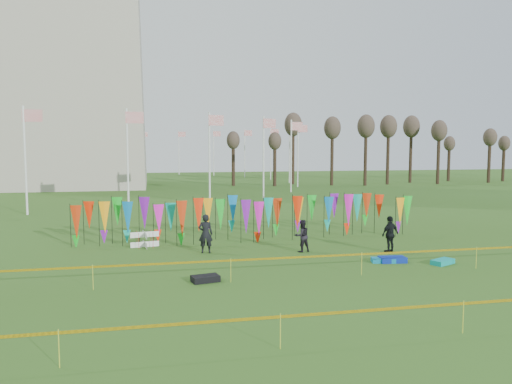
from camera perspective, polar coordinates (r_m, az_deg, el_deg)
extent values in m
plane|color=#2F5217|center=(20.57, 2.46, -8.94)|extent=(160.00, 160.00, 0.00)
cylinder|color=silver|center=(69.95, 3.85, 4.33)|extent=(0.16, 0.16, 8.00)
plane|color=#B51319|center=(70.14, 4.34, 7.02)|extent=(1.40, 0.00, 1.40)
cylinder|color=silver|center=(76.72, 1.69, 4.41)|extent=(0.16, 0.16, 8.00)
plane|color=#B51319|center=(76.89, 2.13, 6.87)|extent=(1.40, 0.00, 1.40)
cylinder|color=silver|center=(82.74, -1.30, 4.47)|extent=(0.16, 0.16, 8.00)
plane|color=#B51319|center=(82.87, -0.90, 6.75)|extent=(1.40, 0.00, 1.40)
cylinder|color=silver|center=(87.79, -4.87, 4.49)|extent=(0.16, 0.16, 8.00)
plane|color=#B51319|center=(87.89, -4.49, 6.65)|extent=(1.40, 0.00, 1.40)
cylinder|color=silver|center=(91.71, -8.82, 4.48)|extent=(0.16, 0.16, 8.00)
plane|color=#B51319|center=(91.76, -8.47, 6.54)|extent=(1.40, 0.00, 1.40)
cylinder|color=silver|center=(94.39, -13.02, 4.42)|extent=(0.16, 0.16, 8.00)
plane|color=#B51319|center=(94.40, -12.69, 6.43)|extent=(1.40, 0.00, 1.40)
cylinder|color=silver|center=(95.75, -17.36, 4.33)|extent=(0.16, 0.16, 8.00)
plane|color=#B51319|center=(95.72, -17.05, 6.31)|extent=(1.40, 0.00, 1.40)
cylinder|color=silver|center=(95.77, -21.74, 4.20)|extent=(0.16, 0.16, 8.00)
plane|color=#B51319|center=(95.69, -21.46, 6.18)|extent=(1.40, 0.00, 1.40)
cylinder|color=silver|center=(94.43, -26.08, 4.03)|extent=(0.16, 0.16, 8.00)
plane|color=#B51319|center=(94.30, -25.81, 6.05)|extent=(1.40, 0.00, 1.40)
cylinder|color=silver|center=(40.36, -24.87, 3.25)|extent=(0.16, 0.16, 8.00)
plane|color=#B51319|center=(40.28, -24.21, 7.97)|extent=(1.40, 0.00, 1.40)
cylinder|color=silver|center=(40.33, -14.46, 3.57)|extent=(0.16, 0.16, 8.00)
plane|color=#B51319|center=(40.36, -13.71, 8.27)|extent=(1.40, 0.00, 1.40)
cylinder|color=silver|center=(43.37, -5.33, 3.81)|extent=(0.16, 0.16, 8.00)
plane|color=#B51319|center=(43.49, -4.58, 8.17)|extent=(1.40, 0.00, 1.40)
cylinder|color=silver|center=(48.73, 0.87, 3.98)|extent=(0.16, 0.16, 8.00)
plane|color=#B51319|center=(48.91, 1.56, 7.85)|extent=(1.40, 0.00, 1.40)
cylinder|color=silver|center=(55.46, 4.04, 4.11)|extent=(0.16, 0.16, 8.00)
plane|color=#B51319|center=(55.66, 4.66, 7.51)|extent=(1.40, 0.00, 1.40)
cylinder|color=silver|center=(62.72, 4.81, 4.23)|extent=(0.16, 0.16, 8.00)
plane|color=#B51319|center=(62.93, 5.36, 7.23)|extent=(1.40, 0.00, 1.40)
cylinder|color=black|center=(26.74, -20.49, -3.46)|extent=(0.03, 0.03, 2.30)
cone|color=red|center=(26.66, -19.91, -2.88)|extent=(0.64, 0.64, 1.60)
cylinder|color=black|center=(26.65, -19.07, -3.45)|extent=(0.03, 0.03, 2.30)
cone|color=#F52B07|center=(26.57, -18.48, -2.86)|extent=(0.64, 0.64, 1.60)
cylinder|color=black|center=(26.57, -17.64, -3.43)|extent=(0.03, 0.03, 2.30)
cone|color=#FF9B0D|center=(26.50, -17.05, -2.84)|extent=(0.64, 0.64, 1.60)
cylinder|color=black|center=(26.51, -16.20, -3.41)|extent=(0.03, 0.03, 2.30)
cone|color=green|center=(26.45, -15.61, -2.82)|extent=(0.64, 0.64, 1.60)
cylinder|color=black|center=(26.47, -14.76, -3.39)|extent=(0.03, 0.03, 2.30)
cone|color=#0A6FB9|center=(26.42, -14.17, -2.80)|extent=(0.64, 0.64, 1.60)
cylinder|color=black|center=(26.44, -13.32, -3.37)|extent=(0.03, 0.03, 2.30)
cone|color=purple|center=(26.40, -12.72, -2.77)|extent=(0.64, 0.64, 1.60)
cylinder|color=black|center=(26.43, -11.87, -3.34)|extent=(0.03, 0.03, 2.30)
cone|color=#E819BF|center=(26.39, -11.27, -2.75)|extent=(0.64, 0.64, 1.60)
cylinder|color=black|center=(26.44, -10.42, -3.31)|extent=(0.03, 0.03, 2.30)
cone|color=#0BA78E|center=(26.41, -9.82, -2.72)|extent=(0.64, 0.64, 1.60)
cylinder|color=black|center=(26.46, -8.98, -3.28)|extent=(0.03, 0.03, 2.30)
cone|color=red|center=(26.44, -8.38, -2.69)|extent=(0.64, 0.64, 1.60)
cylinder|color=black|center=(26.50, -7.53, -3.25)|extent=(0.03, 0.03, 2.30)
cone|color=#F52B07|center=(26.49, -6.94, -2.66)|extent=(0.64, 0.64, 1.60)
cylinder|color=black|center=(26.56, -6.10, -3.22)|extent=(0.03, 0.03, 2.30)
cone|color=#FF9B0D|center=(26.55, -5.50, -2.62)|extent=(0.64, 0.64, 1.60)
cylinder|color=black|center=(26.64, -4.67, -3.18)|extent=(0.03, 0.03, 2.30)
cone|color=green|center=(26.63, -4.08, -2.59)|extent=(0.64, 0.64, 1.60)
cylinder|color=black|center=(26.73, -3.25, -3.15)|extent=(0.03, 0.03, 2.30)
cone|color=#0A6FB9|center=(26.73, -2.66, -2.55)|extent=(0.64, 0.64, 1.60)
cylinder|color=black|center=(26.83, -1.84, -3.11)|extent=(0.03, 0.03, 2.30)
cone|color=purple|center=(26.85, -1.25, -2.52)|extent=(0.64, 0.64, 1.60)
cylinder|color=black|center=(26.96, -0.44, -3.07)|extent=(0.03, 0.03, 2.30)
cone|color=#E819BF|center=(26.98, 0.14, -2.48)|extent=(0.64, 0.64, 1.60)
cylinder|color=black|center=(27.10, 0.94, -3.02)|extent=(0.03, 0.03, 2.30)
cone|color=#0BA78E|center=(27.12, 1.52, -2.44)|extent=(0.64, 0.64, 1.60)
cylinder|color=black|center=(27.25, 2.31, -2.98)|extent=(0.03, 0.03, 2.30)
cone|color=red|center=(27.28, 2.88, -2.40)|extent=(0.64, 0.64, 1.60)
cylinder|color=black|center=(27.42, 3.66, -2.94)|extent=(0.03, 0.03, 2.30)
cone|color=#F52B07|center=(27.46, 4.23, -2.36)|extent=(0.64, 0.64, 1.60)
cylinder|color=black|center=(27.60, 5.00, -2.89)|extent=(0.03, 0.03, 2.30)
cone|color=#FF9B0D|center=(27.65, 5.56, -2.31)|extent=(0.64, 0.64, 1.60)
cylinder|color=black|center=(27.80, 6.31, -2.85)|extent=(0.03, 0.03, 2.30)
cone|color=green|center=(27.86, 6.87, -2.27)|extent=(0.64, 0.64, 1.60)
cylinder|color=black|center=(28.02, 7.61, -2.80)|extent=(0.03, 0.03, 2.30)
cone|color=#0A6FB9|center=(28.08, 8.16, -2.23)|extent=(0.64, 0.64, 1.60)
cylinder|color=black|center=(28.25, 8.89, -2.75)|extent=(0.03, 0.03, 2.30)
cone|color=purple|center=(28.31, 9.43, -2.19)|extent=(0.64, 0.64, 1.60)
cylinder|color=black|center=(28.49, 10.14, -2.70)|extent=(0.03, 0.03, 2.30)
cone|color=#E819BF|center=(28.56, 10.67, -2.14)|extent=(0.64, 0.64, 1.60)
cylinder|color=black|center=(28.74, 11.38, -2.65)|extent=(0.03, 0.03, 2.30)
cone|color=#0BA78E|center=(28.82, 11.90, -2.10)|extent=(0.64, 0.64, 1.60)
cylinder|color=black|center=(29.01, 12.59, -2.60)|extent=(0.03, 0.03, 2.30)
cone|color=red|center=(29.09, 13.10, -2.05)|extent=(0.64, 0.64, 1.60)
cylinder|color=black|center=(29.29, 13.78, -2.55)|extent=(0.03, 0.03, 2.30)
cone|color=#F52B07|center=(29.38, 14.28, -2.01)|extent=(0.64, 0.64, 1.60)
cylinder|color=black|center=(29.59, 14.94, -2.51)|extent=(0.03, 0.03, 2.30)
cone|color=#FF9B0D|center=(29.68, 15.44, -1.96)|extent=(0.64, 0.64, 1.60)
cylinder|color=black|center=(29.89, 16.08, -2.46)|extent=(0.03, 0.03, 2.30)
cone|color=green|center=(29.99, 16.57, -1.92)|extent=(0.64, 0.64, 1.60)
cube|color=yellow|center=(19.11, 3.49, -7.52)|extent=(26.00, 0.01, 0.08)
cylinder|color=gold|center=(18.65, -18.03, -9.25)|extent=(0.02, 0.02, 0.90)
cylinder|color=gold|center=(18.77, -2.49, -8.90)|extent=(0.02, 0.02, 0.90)
cylinder|color=gold|center=(20.18, 11.80, -8.01)|extent=(0.02, 0.02, 0.90)
cylinder|color=gold|center=(22.62, 23.57, -6.91)|extent=(0.02, 0.02, 0.90)
cube|color=yellow|center=(13.32, 10.92, -13.27)|extent=(26.00, 0.01, 0.08)
cylinder|color=gold|center=(12.66, -21.19, -16.32)|extent=(0.02, 0.02, 0.90)
cylinder|color=gold|center=(12.84, 2.32, -15.65)|extent=(0.02, 0.02, 0.90)
cylinder|color=gold|center=(14.82, 21.95, -13.15)|extent=(0.02, 0.02, 0.90)
cylinder|color=#36281B|center=(64.29, -2.07, 3.55)|extent=(0.44, 0.44, 6.40)
ellipsoid|color=#483A30|center=(64.28, -2.08, 6.55)|extent=(1.92, 1.92, 2.56)
cylinder|color=#36281B|center=(65.09, 1.40, 3.57)|extent=(0.44, 0.44, 6.40)
ellipsoid|color=#483A30|center=(65.08, 1.41, 6.53)|extent=(1.92, 1.92, 2.56)
cylinder|color=#36281B|center=(66.12, 4.79, 3.58)|extent=(0.44, 0.44, 6.40)
ellipsoid|color=#483A30|center=(66.12, 4.81, 6.49)|extent=(1.92, 1.92, 2.56)
cylinder|color=#36281B|center=(67.38, 8.05, 3.58)|extent=(0.44, 0.44, 6.40)
ellipsoid|color=#483A30|center=(67.37, 8.09, 6.43)|extent=(1.92, 1.92, 2.56)
cylinder|color=#36281B|center=(68.84, 11.19, 3.56)|extent=(0.44, 0.44, 6.40)
ellipsoid|color=#483A30|center=(68.84, 11.24, 6.36)|extent=(1.92, 1.92, 2.56)
cylinder|color=#36281B|center=(70.51, 14.19, 3.54)|extent=(0.44, 0.44, 6.40)
ellipsoid|color=#483A30|center=(70.50, 14.25, 6.27)|extent=(1.92, 1.92, 2.56)
cylinder|color=#36281B|center=(72.35, 17.04, 3.51)|extent=(0.44, 0.44, 6.40)
ellipsoid|color=#483A30|center=(72.35, 17.11, 6.17)|extent=(1.92, 1.92, 2.56)
cylinder|color=#36281B|center=(74.37, 19.74, 3.47)|extent=(0.44, 0.44, 6.40)
ellipsoid|color=#483A30|center=(74.36, 19.82, 6.06)|extent=(1.92, 1.92, 2.56)
cylinder|color=#36281B|center=(76.54, 22.30, 3.43)|extent=(0.44, 0.44, 6.40)
ellipsoid|color=#483A30|center=(76.53, 22.39, 5.94)|extent=(1.92, 1.92, 2.56)
cylinder|color=#36281B|center=(78.85, 24.71, 3.38)|extent=(0.44, 0.44, 6.40)
ellipsoid|color=#483A30|center=(78.85, 24.80, 5.82)|extent=(1.92, 1.92, 2.56)
cylinder|color=#36281B|center=(81.30, 26.98, 3.33)|extent=(0.44, 0.44, 6.40)
ellipsoid|color=#483A30|center=(81.29, 27.07, 5.70)|extent=(1.92, 1.92, 2.56)
cylinder|color=#B80D1D|center=(25.33, -13.39, -5.47)|extent=(0.02, 0.02, 0.80)
cylinder|color=#B80D1D|center=(25.32, -11.81, -5.44)|extent=(0.02, 0.02, 0.80)
cylinder|color=#B80D1D|center=(26.02, -13.36, -5.19)|extent=(0.02, 0.02, 0.80)
cylinder|color=#B80D1D|center=(26.01, -11.81, -5.16)|extent=(0.02, 0.02, 0.80)
imported|color=black|center=(23.79, -5.79, -4.75)|extent=(0.74, 0.58, 1.85)
imported|color=black|center=(24.02, 5.28, -5.02)|extent=(0.82, 0.59, 1.55)
imported|color=black|center=(24.62, 15.08, -4.68)|extent=(1.17, 0.92, 1.75)
cube|color=#0C84B9|center=(22.59, 14.34, -7.56)|extent=(1.09, 0.73, 0.20)
cube|color=#0A29AF|center=(22.74, 15.32, -7.45)|extent=(1.19, 0.71, 0.24)
cube|color=black|center=(18.97, -5.81, -9.82)|extent=(1.11, 0.79, 0.23)
cube|color=#0BA3A3|center=(23.03, 20.56, -7.47)|extent=(1.21, 0.94, 0.21)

